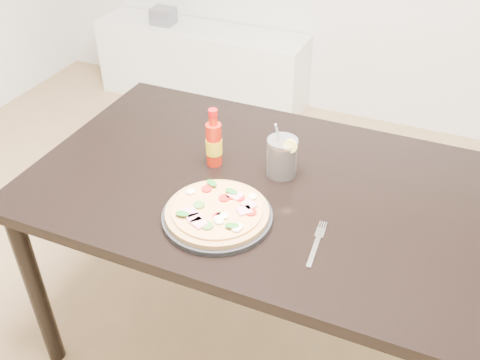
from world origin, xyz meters
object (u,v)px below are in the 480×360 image
at_px(pizza, 218,211).
at_px(fork, 317,242).
at_px(plate, 217,216).
at_px(cola_cup, 282,158).
at_px(hot_sauce_bottle, 214,143).
at_px(media_console, 201,65).
at_px(dining_table, 255,200).

height_order(pizza, fork, pizza).
bearing_deg(plate, cola_cup, 71.73).
relative_size(hot_sauce_bottle, media_console, 0.14).
height_order(pizza, media_console, pizza).
distance_m(plate, pizza, 0.02).
xyz_separation_m(pizza, hot_sauce_bottle, (-0.13, 0.25, 0.05)).
height_order(plate, fork, plate).
xyz_separation_m(dining_table, plate, (-0.03, -0.22, 0.09)).
distance_m(cola_cup, media_console, 2.06).
height_order(dining_table, plate, plate).
bearing_deg(dining_table, hot_sauce_bottle, 168.39).
height_order(pizza, cola_cup, cola_cup).
bearing_deg(media_console, cola_cup, -55.57).
xyz_separation_m(dining_table, media_console, (-1.06, 1.70, -0.42)).
bearing_deg(pizza, hot_sauce_bottle, 117.22).
distance_m(hot_sauce_bottle, fork, 0.48).
relative_size(plate, cola_cup, 1.70).
xyz_separation_m(pizza, cola_cup, (0.09, 0.28, 0.03)).
bearing_deg(dining_table, fork, -37.84).
relative_size(dining_table, plate, 4.43).
relative_size(dining_table, fork, 7.42).
bearing_deg(hot_sauce_bottle, fork, -29.41).
xyz_separation_m(dining_table, hot_sauce_bottle, (-0.16, 0.03, 0.16)).
height_order(cola_cup, media_console, cola_cup).
bearing_deg(hot_sauce_bottle, pizza, -62.78).
distance_m(dining_table, fork, 0.34).
distance_m(pizza, fork, 0.29).
bearing_deg(cola_cup, hot_sauce_bottle, -171.51).
bearing_deg(fork, pizza, 178.77).
relative_size(fork, media_console, 0.13).
relative_size(cola_cup, fork, 0.98).
bearing_deg(cola_cup, pizza, -107.91).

